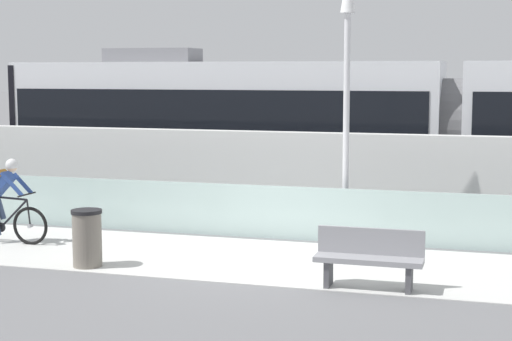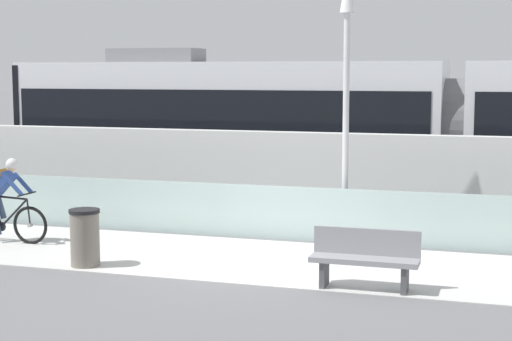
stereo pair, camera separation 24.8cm
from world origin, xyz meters
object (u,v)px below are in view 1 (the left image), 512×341
Objects in this scene: tram at (452,127)px; trash_bin at (87,238)px; bench at (369,257)px; cyclist_on_bike at (4,201)px; lamp_post_antenna at (347,67)px.

trash_bin is (-5.42, -8.10, -1.41)m from tram.
tram is 14.10× the size of bench.
bench is (7.04, -1.28, -0.32)m from cyclist_on_bike.
tram is at bearing 41.32° from cyclist_on_bike.
lamp_post_antenna is 5.42× the size of trash_bin.
bench is (-0.76, -8.14, -1.41)m from tram.
cyclist_on_bike is (-7.79, -6.85, -1.09)m from tram.
cyclist_on_bike reaches higher than bench.
lamp_post_antenna is 5.75m from trash_bin.
tram is at bearing 84.69° from bench.
lamp_post_antenna reaches higher than trash_bin.
cyclist_on_bike is 1.11× the size of bench.
tram is 8.29m from bench.
lamp_post_antenna is at bearing 19.54° from cyclist_on_bike.
tram is 5.20m from lamp_post_antenna.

